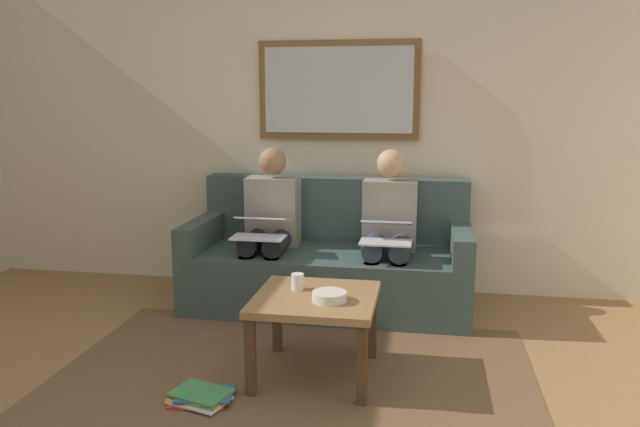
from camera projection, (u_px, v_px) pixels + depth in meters
wall_rear at (340, 123)px, 4.81m from camera, size 6.00×0.12×2.60m
area_rug at (293, 377)px, 3.36m from camera, size 2.60×1.80×0.01m
couch at (330, 262)px, 4.53m from camera, size 2.00×0.90×0.90m
framed_mirror at (338, 90)px, 4.68m from camera, size 1.23×0.05×0.74m
coffee_table at (316, 307)px, 3.32m from camera, size 0.65×0.65×0.46m
cup at (297, 282)px, 3.40m from camera, size 0.07×0.07×0.09m
bowl at (329, 296)px, 3.21m from camera, size 0.18×0.18×0.05m
person_left at (389, 226)px, 4.34m from camera, size 0.38×0.58×1.14m
laptop_silver at (386, 231)px, 4.10m from camera, size 0.34×0.33×0.14m
person_right at (270, 222)px, 4.48m from camera, size 0.38×0.58×1.14m
laptop_white at (261, 227)px, 4.24m from camera, size 0.36×0.33×0.14m
magazine_stack at (201, 396)px, 3.09m from camera, size 0.33×0.29×0.05m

